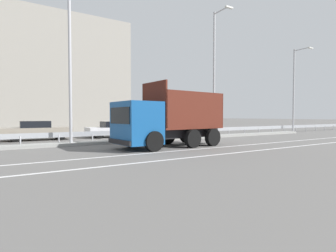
{
  "coord_description": "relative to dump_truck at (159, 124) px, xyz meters",
  "views": [
    {
      "loc": [
        -10.31,
        -14.47,
        1.78
      ],
      "look_at": [
        -1.01,
        0.36,
        1.14
      ],
      "focal_mm": 28.0,
      "sensor_mm": 36.0,
      "label": 1
    }
  ],
  "objects": [
    {
      "name": "parked_car_2",
      "position": [
        -5.38,
        8.86,
        -0.6
      ],
      "size": [
        4.81,
        1.96,
        1.44
      ],
      "rotation": [
        0.0,
        0.0,
        -1.58
      ],
      "color": "gray",
      "rests_on": "ground_plane"
    },
    {
      "name": "parked_car_3",
      "position": [
        0.33,
        8.65,
        -0.64
      ],
      "size": [
        4.06,
        2.06,
        1.35
      ],
      "rotation": [
        0.0,
        0.0,
        1.56
      ],
      "color": "silver",
      "rests_on": "ground_plane"
    },
    {
      "name": "street_lamp_3",
      "position": [
        19.08,
        3.77,
        3.61
      ],
      "size": [
        0.71,
        1.91,
        8.97
      ],
      "color": "#ADADB2",
      "rests_on": "ground_plane"
    },
    {
      "name": "lane_strip_1",
      "position": [
        0.87,
        -3.85,
        -1.33
      ],
      "size": [
        57.76,
        0.16,
        0.01
      ],
      "primitive_type": "cube",
      "color": "silver",
      "rests_on": "ground_plane"
    },
    {
      "name": "median_road_sign",
      "position": [
        5.79,
        3.84,
        0.07
      ],
      "size": [
        0.82,
        0.16,
        2.59
      ],
      "color": "white",
      "rests_on": "ground_plane"
    },
    {
      "name": "lane_strip_0",
      "position": [
        0.87,
        -1.73,
        -1.33
      ],
      "size": [
        57.76,
        0.16,
        0.01
      ],
      "primitive_type": "cube",
      "color": "silver",
      "rests_on": "ground_plane"
    },
    {
      "name": "street_lamp_1",
      "position": [
        -4.02,
        3.55,
        4.23
      ],
      "size": [
        0.71,
        2.01,
        10.18
      ],
      "color": "#ADADB2",
      "rests_on": "ground_plane"
    },
    {
      "name": "median_island",
      "position": [
        2.86,
        3.84,
        -1.24
      ],
      "size": [
        31.77,
        1.1,
        0.18
      ],
      "primitive_type": "cube",
      "color": "gray",
      "rests_on": "ground_plane"
    },
    {
      "name": "background_building_0",
      "position": [
        -5.39,
        23.05,
        5.56
      ],
      "size": [
        23.93,
        9.04,
        13.77
      ],
      "primitive_type": "cube",
      "color": "gray",
      "rests_on": "ground_plane"
    },
    {
      "name": "dump_truck",
      "position": [
        0.0,
        0.0,
        0.0
      ],
      "size": [
        6.82,
        3.16,
        3.71
      ],
      "rotation": [
        0.0,
        0.0,
        1.65
      ],
      "color": "#144C8C",
      "rests_on": "ground_plane"
    },
    {
      "name": "median_guardrail",
      "position": [
        2.86,
        4.7,
        -0.76
      ],
      "size": [
        57.76,
        0.09,
        0.78
      ],
      "color": "#9EA0A5",
      "rests_on": "ground_plane"
    },
    {
      "name": "ground_plane",
      "position": [
        2.86,
        1.59,
        -1.33
      ],
      "size": [
        320.0,
        320.0,
        0.0
      ],
      "primitive_type": "plane",
      "color": "#605E5B"
    },
    {
      "name": "street_lamp_2",
      "position": [
        7.51,
        3.62,
        4.35
      ],
      "size": [
        0.71,
        1.94,
        10.44
      ],
      "color": "#ADADB2",
      "rests_on": "ground_plane"
    }
  ]
}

